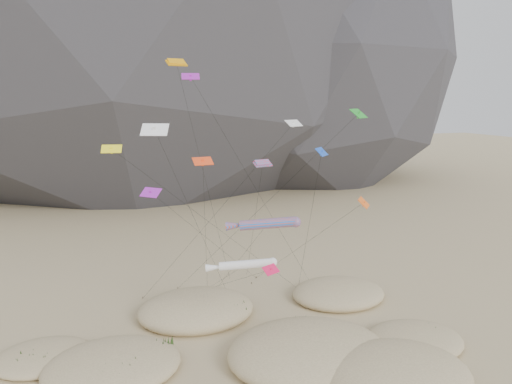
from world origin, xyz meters
TOP-DOWN VIEW (x-y plane):
  - ground at (0.00, 0.00)m, footprint 500.00×500.00m
  - dunes at (0.09, 3.21)m, footprint 47.26×38.11m
  - dune_grass at (-0.21, 3.24)m, footprint 42.49×26.96m
  - kite_stakes at (3.68, 23.40)m, footprint 23.33×6.00m
  - rainbow_tube_kite at (2.35, 8.57)m, footprint 7.45×16.25m
  - white_tube_kite at (-0.41, 7.71)m, footprint 7.18×17.73m
  - orange_parafoil at (-4.75, 16.95)m, footprint 10.12×10.83m
  - multi_parafoil at (4.39, 14.75)m, footprint 3.73×13.97m
  - delta_kites at (1.80, 11.12)m, footprint 29.29×22.02m

SIDE VIEW (x-z plane):
  - ground at x=0.00m, z-range 0.00..0.00m
  - kite_stakes at x=3.68m, z-range 0.00..0.30m
  - dunes at x=0.09m, z-range -1.26..2.77m
  - dune_grass at x=-0.21m, z-range 0.12..1.59m
  - white_tube_kite at x=-0.41m, z-range 4.14..13.88m
  - rainbow_tube_kite at x=2.35m, z-range 6.01..19.82m
  - multi_parafoil at x=4.39m, z-range 8.78..27.68m
  - delta_kites at x=1.80m, z-range 5.18..33.51m
  - orange_parafoil at x=-4.75m, z-range 14.12..44.28m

